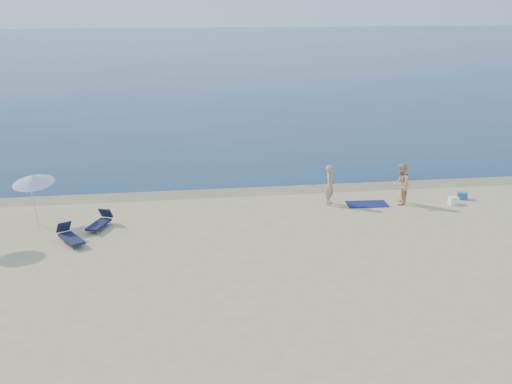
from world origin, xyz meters
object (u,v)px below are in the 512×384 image
person_right (401,184)px  umbrella_near (33,180)px  person_left (330,185)px  blue_cooler (462,196)px

person_right → umbrella_near: size_ratio=0.84×
person_left → person_right: 3.10m
person_left → blue_cooler: (6.09, -0.13, -0.73)m
blue_cooler → umbrella_near: (-18.29, -0.57, 1.68)m
person_left → person_right: (3.07, -0.41, 0.02)m
umbrella_near → blue_cooler: bearing=23.4°
blue_cooler → umbrella_near: 18.38m
blue_cooler → umbrella_near: bearing=-158.9°
person_right → blue_cooler: bearing=121.4°
person_right → umbrella_near: (-15.27, -0.29, 0.93)m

